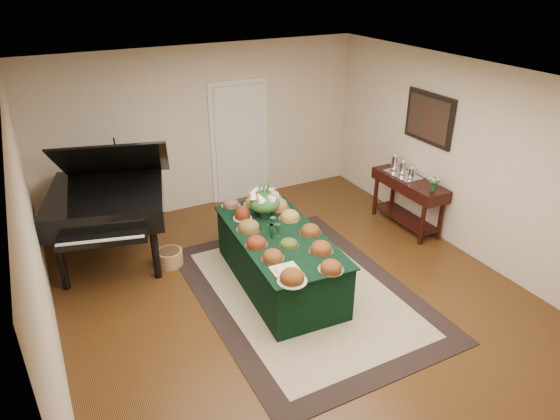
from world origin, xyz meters
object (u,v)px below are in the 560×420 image
grand_piano (108,200)px  mahogany_sideboard (409,190)px  buffet_table (279,259)px  floral_centerpiece (264,199)px

grand_piano → mahogany_sideboard: (4.32, -1.13, -0.29)m
buffet_table → floral_centerpiece: (0.06, 0.55, 0.62)m
floral_centerpiece → grand_piano: (-1.84, 1.09, -0.07)m
floral_centerpiece → grand_piano: bearing=149.4°
buffet_table → grand_piano: bearing=137.4°
buffet_table → floral_centerpiece: size_ratio=5.31×
buffet_table → grand_piano: (-1.78, 1.64, 0.55)m
buffet_table → floral_centerpiece: 0.83m
floral_centerpiece → grand_piano: size_ratio=0.20×
floral_centerpiece → mahogany_sideboard: 2.50m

